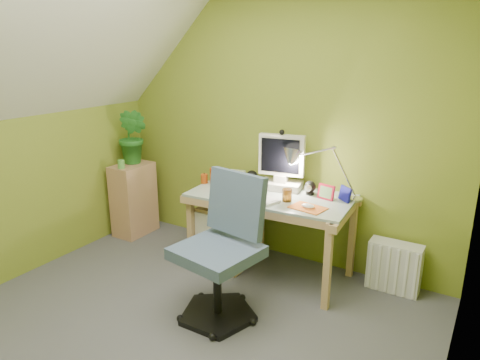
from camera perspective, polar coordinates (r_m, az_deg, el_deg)
The scene contains 22 objects.
floor at distance 3.08m, azimuth -10.35°, elevation -20.32°, with size 3.20×3.20×0.01m, color #4E4E53.
wall_back at distance 3.84m, azimuth 4.69°, elevation 7.26°, with size 3.20×0.01×2.40m, color olive.
wall_right at distance 1.90m, azimuth 26.68°, elevation -4.76°, with size 0.01×3.20×2.40m, color olive.
slope_ceiling at distance 3.23m, azimuth -26.21°, elevation 15.42°, with size 1.10×3.20×1.10m, color white.
desk at distance 3.70m, azimuth 3.91°, elevation -6.95°, with size 1.29×0.65×0.69m, color tan, non-canonical shape.
monitor at distance 3.66m, azimuth 5.40°, elevation 2.48°, with size 0.35×0.20×0.48m, color beige, non-canonical shape.
speaker_left at distance 3.81m, azimuth 1.54°, elevation 0.36°, with size 0.10×0.10×0.12m, color black, non-canonical shape.
speaker_right at distance 3.59m, azimuth 9.05°, elevation -1.01°, with size 0.09×0.09×0.11m, color black, non-canonical shape.
keyboard at distance 3.49m, azimuth 1.80°, elevation -2.10°, with size 0.46×0.15×0.02m, color silver.
mousepad at distance 3.30m, azimuth 8.77°, elevation -3.57°, with size 0.25×0.18×0.01m, color orange.
mouse at distance 3.30m, azimuth 8.78°, elevation -3.34°, with size 0.10×0.06×0.03m, color white.
amber_tumbler at distance 3.42m, azimuth 6.11°, elevation -1.96°, with size 0.08×0.08×0.10m, color #8B5214.
candle_cluster at distance 3.86m, azimuth -3.82°, elevation 0.54°, with size 0.16×0.14×0.12m, color #AE410F, non-canonical shape.
photo_frame_red at distance 3.50m, azimuth 11.07°, elevation -1.53°, with size 0.14×0.02×0.12m, color red.
photo_frame_blue at distance 3.50m, azimuth 13.44°, elevation -1.76°, with size 0.13×0.02×0.11m, color navy.
photo_frame_green at distance 3.86m, azimuth -0.28°, elevation 0.50°, with size 0.13×0.02×0.11m, color #A8B67D.
desk_lamp at distance 3.48m, azimuth 12.11°, elevation 2.54°, with size 0.57×0.25×0.61m, color silver, non-canonical shape.
side_ledge at distance 4.57m, azimuth -13.56°, elevation -2.43°, with size 0.27×0.41×0.72m, color tan.
potted_plant at distance 4.44m, azimuth -13.67°, elevation 5.48°, with size 0.30×0.24×0.54m, color #276F25.
green_cup at distance 4.34m, azimuth -15.11°, elevation 2.00°, with size 0.07×0.07×0.08m, color #5AA344.
task_chair at distance 3.02m, azimuth -3.02°, elevation -8.92°, with size 0.58×0.58×1.05m, color #445770, non-canonical shape.
radiator at distance 3.69m, azimuth 19.32°, elevation -10.54°, with size 0.39×0.16×0.39m, color silver.
Camera 1 is at (1.69, -1.78, 1.85)m, focal length 33.00 mm.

